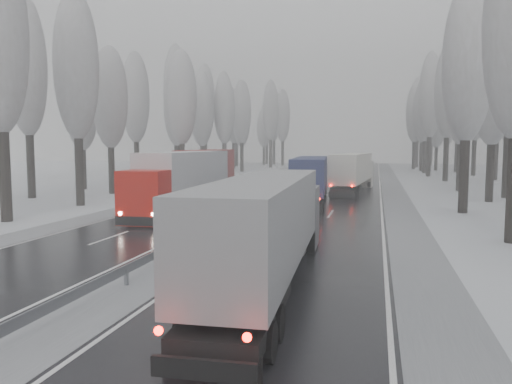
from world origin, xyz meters
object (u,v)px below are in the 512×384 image
at_px(box_truck_distant, 354,163).
at_px(truck_red_red, 205,169).
at_px(truck_grey_tarp, 269,223).
at_px(truck_red_white, 183,177).
at_px(truck_cream_box, 354,170).
at_px(truck_blue_box, 311,177).

height_order(box_truck_distant, truck_red_red, truck_red_red).
xyz_separation_m(truck_grey_tarp, truck_red_white, (-10.36, 17.84, 0.34)).
bearing_deg(truck_grey_tarp, truck_cream_box, 85.58).
relative_size(truck_cream_box, truck_red_white, 0.92).
bearing_deg(truck_cream_box, truck_red_white, -118.01).
relative_size(truck_red_white, truck_red_red, 0.99).
height_order(truck_grey_tarp, truck_red_red, truck_red_red).
height_order(truck_blue_box, truck_red_white, truck_red_white).
height_order(truck_grey_tarp, truck_cream_box, truck_cream_box).
bearing_deg(box_truck_distant, truck_red_red, -97.77).
distance_m(box_truck_distant, truck_red_red, 49.64).
bearing_deg(box_truck_distant, truck_cream_box, -80.80).
distance_m(truck_cream_box, truck_red_white, 21.15).
relative_size(truck_blue_box, truck_red_red, 0.88).
distance_m(truck_red_white, truck_red_red, 12.75).
distance_m(truck_blue_box, truck_cream_box, 11.33).
bearing_deg(truck_red_white, truck_grey_tarp, -62.60).
relative_size(truck_blue_box, box_truck_distant, 1.78).
bearing_deg(truck_red_red, truck_red_white, -82.69).
xyz_separation_m(truck_blue_box, truck_red_red, (-11.32, 5.71, 0.31)).
relative_size(truck_grey_tarp, truck_cream_box, 0.94).
distance_m(truck_grey_tarp, truck_cream_box, 35.56).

